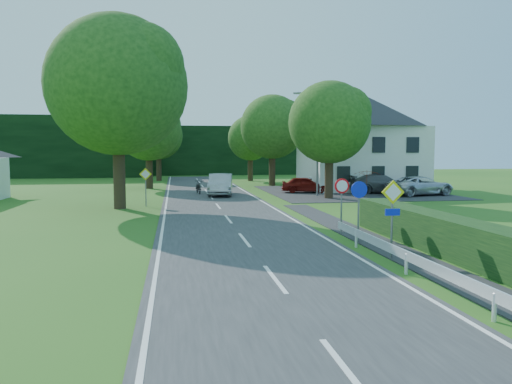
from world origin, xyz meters
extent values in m
plane|color=#285819|center=(0.00, 0.00, 0.00)|extent=(160.00, 160.00, 0.00)
cube|color=#323234|center=(0.00, 20.00, 0.02)|extent=(7.00, 80.00, 0.04)
cube|color=#262729|center=(12.00, 33.00, 0.02)|extent=(14.00, 16.00, 0.04)
cube|color=white|center=(-3.25, 20.00, 0.04)|extent=(0.12, 80.00, 0.01)
cube|color=white|center=(3.25, 20.00, 0.04)|extent=(0.12, 80.00, 0.01)
cube|color=black|center=(8.00, 66.00, 3.50)|extent=(30.00, 5.00, 7.00)
cube|color=white|center=(14.00, 36.00, 2.80)|extent=(10.00, 8.00, 5.60)
pyramid|color=#232328|center=(14.00, 36.00, 7.10)|extent=(10.60, 8.40, 3.00)
cylinder|color=slate|center=(8.20, 30.00, 4.00)|extent=(0.16, 0.16, 8.00)
cylinder|color=slate|center=(7.40, 30.00, 7.90)|extent=(1.70, 0.10, 0.10)
cube|color=slate|center=(6.50, 30.00, 7.85)|extent=(0.50, 0.18, 0.12)
cylinder|color=slate|center=(4.30, 8.00, 1.20)|extent=(0.07, 0.07, 2.40)
cube|color=yellow|center=(4.30, 7.97, 2.20)|extent=(0.78, 0.04, 0.78)
cube|color=white|center=(4.30, 7.97, 2.20)|extent=(0.57, 0.05, 0.57)
cube|color=#0E25D2|center=(4.30, 7.97, 1.55)|extent=(0.50, 0.04, 0.22)
cylinder|color=slate|center=(4.30, 11.00, 1.10)|extent=(0.07, 0.07, 2.20)
cylinder|color=#0E25D2|center=(4.30, 10.97, 2.05)|extent=(0.64, 0.04, 0.64)
cylinder|color=slate|center=(4.30, 13.00, 1.10)|extent=(0.07, 0.07, 2.20)
cylinder|color=red|center=(4.30, 12.97, 2.05)|extent=(0.64, 0.04, 0.64)
cylinder|color=white|center=(4.30, 12.95, 2.05)|extent=(0.48, 0.04, 0.48)
cylinder|color=slate|center=(-4.50, 25.00, 1.10)|extent=(0.07, 0.07, 2.20)
cube|color=yellow|center=(-4.50, 24.97, 2.05)|extent=(0.78, 0.04, 0.78)
cube|color=white|center=(-4.50, 24.97, 2.05)|extent=(0.57, 0.05, 0.57)
imported|color=#ADAEB2|center=(0.85, 31.66, 0.88)|extent=(2.41, 5.27, 1.68)
imported|color=black|center=(-0.77, 33.50, 0.58)|extent=(0.93, 2.12, 1.08)
imported|color=maroon|center=(8.03, 33.00, 0.70)|extent=(4.15, 2.37, 1.33)
imported|color=#B1B0B5|center=(11.32, 34.65, 0.85)|extent=(5.17, 2.88, 1.61)
imported|color=#525357|center=(14.11, 31.56, 0.81)|extent=(5.43, 2.54, 1.53)
imported|color=silver|center=(16.30, 29.16, 0.79)|extent=(5.80, 3.62, 1.50)
imported|color=#A7270D|center=(12.50, 30.67, 1.02)|extent=(2.67, 2.69, 1.95)
camera|label=1|loc=(-2.67, -7.18, 3.56)|focal=35.00mm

